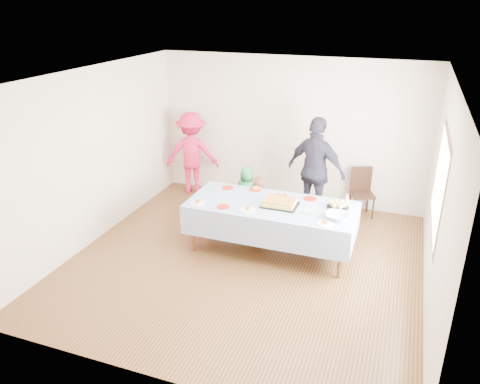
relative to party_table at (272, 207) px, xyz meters
The scene contains 22 objects.
ground 0.89m from the party_table, 119.98° to the right, with size 5.00×5.00×0.00m, color #4E2816.
room_walls 1.15m from the party_table, 114.70° to the right, with size 5.04×5.04×2.72m.
party_table is the anchor object (origin of this frame).
birthday_cake 0.16m from the party_table, ahead, with size 0.52×0.40×0.09m.
rolls_tray 0.97m from the party_table, 12.17° to the left, with size 0.32×0.32×0.10m.
punch_bowl 1.01m from the party_table, ahead, with size 0.32×0.32×0.08m, color silver.
party_hat 1.13m from the party_table, 22.06° to the left, with size 0.10×0.10×0.16m, color silver.
fork_pile 0.59m from the party_table, 13.80° to the right, with size 0.24×0.18×0.07m, color white, non-canonical shape.
plate_red_far_a 0.93m from the party_table, 156.64° to the left, with size 0.18×0.18×0.01m, color #B41C0D.
plate_red_far_b 0.60m from the party_table, 131.86° to the left, with size 0.20×0.20×0.01m, color #B41C0D.
plate_red_far_c 0.35m from the party_table, 82.68° to the left, with size 0.20×0.20×0.01m, color #B41C0D.
plate_red_far_d 0.63m from the party_table, 37.43° to the left, with size 0.20×0.20×0.01m, color #B41C0D.
plate_red_near 0.73m from the party_table, 151.23° to the right, with size 0.19×0.19×0.01m, color #B41C0D.
plate_white_left 1.11m from the party_table, 161.32° to the right, with size 0.24×0.24×0.01m, color white.
plate_white_mid 0.42m from the party_table, 129.16° to the right, with size 0.24×0.24×0.01m, color white.
plate_white_right 0.95m from the party_table, 24.27° to the right, with size 0.23×0.23×0.01m, color white.
dining_chair 2.16m from the party_table, 58.01° to the left, with size 0.49×0.49×0.87m.
toddler_left 0.71m from the party_table, 127.19° to the left, with size 0.31×0.20×0.84m, color red.
toddler_mid 1.27m from the party_table, 126.55° to the left, with size 0.46×0.30×0.94m, color #27773C.
toddler_right 0.75m from the party_table, 124.18° to the left, with size 0.46×0.36×0.95m, color #A8614E.
adult_left 2.77m from the party_table, 140.73° to the left, with size 1.04×0.60×1.61m, color #CE1945.
adult_right 1.35m from the party_table, 72.53° to the left, with size 1.08×0.45×1.84m, color #282736.
Camera 1 is at (1.99, -5.69, 3.63)m, focal length 35.00 mm.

